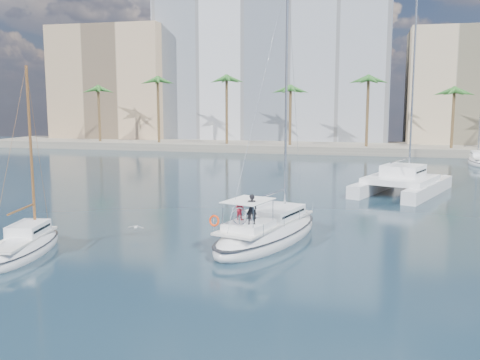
# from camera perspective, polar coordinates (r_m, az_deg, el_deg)

# --- Properties ---
(ground) EXTENTS (160.00, 160.00, 0.00)m
(ground) POSITION_cam_1_polar(r_m,az_deg,el_deg) (29.33, 1.17, -7.58)
(ground) COLOR black
(ground) RESTS_ON ground
(quay) EXTENTS (120.00, 14.00, 1.20)m
(quay) POSITION_cam_1_polar(r_m,az_deg,el_deg) (89.06, 9.75, 3.45)
(quay) COLOR gray
(quay) RESTS_ON ground
(building_modern) EXTENTS (42.00, 16.00, 28.00)m
(building_modern) POSITION_cam_1_polar(r_m,az_deg,el_deg) (102.32, 3.57, 11.69)
(building_modern) COLOR silver
(building_modern) RESTS_ON ground
(building_tan_left) EXTENTS (22.00, 14.00, 22.00)m
(building_tan_left) POSITION_cam_1_polar(r_m,az_deg,el_deg) (107.90, -12.96, 9.73)
(building_tan_left) COLOR tan
(building_tan_left) RESTS_ON ground
(building_beige) EXTENTS (20.00, 14.00, 20.00)m
(building_beige) POSITION_cam_1_polar(r_m,az_deg,el_deg) (98.84, 23.25, 8.83)
(building_beige) COLOR #C8B890
(building_beige) RESTS_ON ground
(palm_left) EXTENTS (3.60, 3.60, 12.30)m
(palm_left) POSITION_cam_1_polar(r_m,az_deg,el_deg) (93.59, -11.83, 9.56)
(palm_left) COLOR brown
(palm_left) RESTS_ON ground
(palm_centre) EXTENTS (3.60, 3.60, 12.30)m
(palm_centre) POSITION_cam_1_polar(r_m,az_deg,el_deg) (84.78, 9.72, 9.76)
(palm_centre) COLOR brown
(palm_centre) RESTS_ON ground
(main_sloop) EXTENTS (6.35, 11.40, 16.13)m
(main_sloop) POSITION_cam_1_polar(r_m,az_deg,el_deg) (31.30, 2.99, -5.60)
(main_sloop) COLOR silver
(main_sloop) RESTS_ON ground
(small_sloop) EXTENTS (3.54, 7.65, 10.57)m
(small_sloop) POSITION_cam_1_polar(r_m,az_deg,el_deg) (30.80, -22.08, -6.66)
(small_sloop) COLOR silver
(small_sloop) RESTS_ON ground
(catamaran) EXTENTS (9.49, 12.86, 16.91)m
(catamaran) POSITION_cam_1_polar(r_m,az_deg,el_deg) (49.49, 16.91, -0.04)
(catamaran) COLOR silver
(catamaran) RESTS_ON ground
(seagull) EXTENTS (1.02, 0.44, 0.19)m
(seagull) POSITION_cam_1_polar(r_m,az_deg,el_deg) (32.88, -11.02, -4.97)
(seagull) COLOR silver
(seagull) RESTS_ON ground
(moored_yacht_a) EXTENTS (3.37, 9.52, 11.90)m
(moored_yacht_a) POSITION_cam_1_polar(r_m,az_deg,el_deg) (76.25, 24.14, 1.57)
(moored_yacht_a) COLOR silver
(moored_yacht_a) RESTS_ON ground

